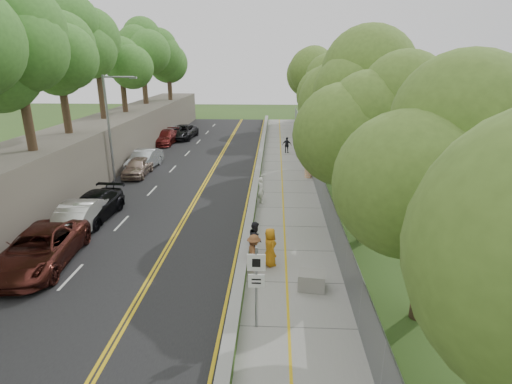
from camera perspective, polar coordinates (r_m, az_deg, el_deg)
ground at (r=17.51m, az=-2.99°, el=-12.71°), size 140.00×140.00×0.00m
road at (r=32.02m, az=-9.99°, el=1.79°), size 11.20×66.00×0.04m
sidewalk at (r=31.25m, az=4.39°, el=1.61°), size 4.20×66.00×0.05m
jersey_barrier at (r=31.19m, az=0.17°, el=2.16°), size 0.42×66.00×0.60m
rock_embankment at (r=34.24m, az=-23.57°, el=5.03°), size 5.00×66.00×4.00m
chainlink_fence at (r=31.12m, az=8.30°, el=3.27°), size 0.04×66.00×2.00m
trees_embankment at (r=33.31m, az=-24.72°, el=19.38°), size 6.40×66.00×13.00m
trees_fenceside at (r=30.45m, az=13.38°, el=14.12°), size 7.00×66.00×14.00m
streetlight at (r=31.64m, az=-19.96°, el=9.35°), size 2.52×0.22×8.00m
signpost at (r=13.86m, az=0.05°, el=-12.34°), size 0.62×0.09×3.10m
construction_barrel at (r=32.17m, az=7.49°, el=2.95°), size 0.59×0.59×0.97m
concrete_block at (r=16.93m, az=7.94°, el=-12.44°), size 1.18×0.94×0.72m
car_1 at (r=23.51m, az=-24.32°, el=-3.64°), size 1.83×5.06×1.66m
car_2 at (r=20.76m, az=-28.51°, el=-7.14°), size 3.33×6.25×1.67m
car_3 at (r=25.32m, az=-22.20°, el=-1.99°), size 2.37×5.34×1.53m
car_4 at (r=33.76m, az=-16.55°, el=3.48°), size 1.82×4.31×1.46m
car_5 at (r=35.62m, az=-15.68°, el=4.47°), size 2.04×5.06×1.63m
car_6 at (r=48.66m, az=-10.43°, el=8.43°), size 3.03×5.84×1.57m
car_7 at (r=45.85m, az=-12.80°, el=7.64°), size 2.28×5.30×1.52m
car_8 at (r=50.50m, az=-11.37°, el=8.59°), size 1.92×4.01×1.32m
painter_0 at (r=18.28m, az=2.00°, el=-7.86°), size 0.87×1.04×1.81m
painter_1 at (r=26.04m, az=0.75°, el=0.27°), size 0.61×0.74×1.75m
painter_2 at (r=19.20m, az=-0.06°, el=-6.67°), size 0.80×0.95×1.71m
painter_3 at (r=17.89m, az=-0.30°, el=-8.66°), size 0.93×1.24×1.70m
person_far at (r=40.42m, az=4.44°, el=6.70°), size 1.00×0.57×1.60m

